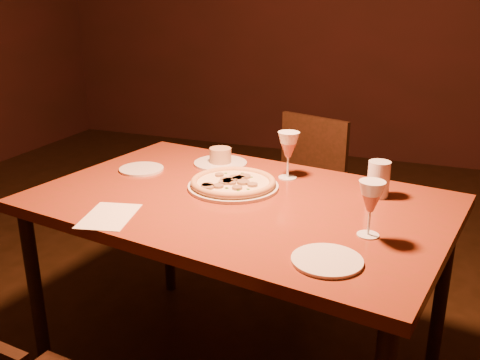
% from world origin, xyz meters
% --- Properties ---
extents(dining_table, '(1.57, 1.15, 0.77)m').
position_xyz_m(dining_table, '(0.10, 0.25, 0.70)').
color(dining_table, maroon).
rests_on(dining_table, floor).
extents(chair_far, '(0.52, 0.52, 0.84)m').
position_xyz_m(chair_far, '(0.07, 1.21, 0.48)').
color(chair_far, black).
rests_on(chair_far, floor).
extents(pizza_plate, '(0.34, 0.34, 0.04)m').
position_xyz_m(pizza_plate, '(0.04, 0.34, 0.79)').
color(pizza_plate, silver).
rests_on(pizza_plate, dining_table).
extents(ramekin_saucer, '(0.23, 0.23, 0.07)m').
position_xyz_m(ramekin_saucer, '(-0.12, 0.59, 0.79)').
color(ramekin_saucer, silver).
rests_on(ramekin_saucer, dining_table).
extents(wine_glass_far, '(0.08, 0.08, 0.19)m').
position_xyz_m(wine_glass_far, '(0.19, 0.52, 0.86)').
color(wine_glass_far, '#A65845').
rests_on(wine_glass_far, dining_table).
extents(wine_glass_right, '(0.08, 0.08, 0.17)m').
position_xyz_m(wine_glass_right, '(0.57, 0.10, 0.86)').
color(wine_glass_right, '#A65845').
rests_on(wine_glass_right, dining_table).
extents(water_tumbler, '(0.08, 0.08, 0.13)m').
position_xyz_m(water_tumbler, '(0.55, 0.44, 0.84)').
color(water_tumbler, silver).
rests_on(water_tumbler, dining_table).
extents(side_plate_left, '(0.18, 0.18, 0.01)m').
position_xyz_m(side_plate_left, '(-0.39, 0.40, 0.78)').
color(side_plate_left, silver).
rests_on(side_plate_left, dining_table).
extents(side_plate_near, '(0.20, 0.20, 0.01)m').
position_xyz_m(side_plate_near, '(0.49, -0.11, 0.78)').
color(side_plate_near, silver).
rests_on(side_plate_near, dining_table).
extents(menu_card, '(0.20, 0.25, 0.00)m').
position_xyz_m(menu_card, '(-0.24, -0.06, 0.77)').
color(menu_card, white).
rests_on(menu_card, dining_table).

